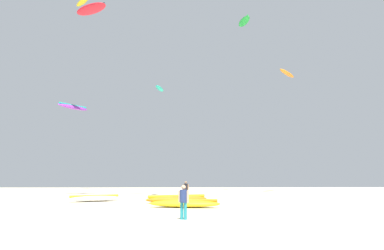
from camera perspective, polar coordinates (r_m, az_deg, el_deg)
The scene contains 13 objects.
ground_plane at distance 15.13m, azimuth 3.05°, elevation -14.86°, with size 120.00×120.00×0.00m, color beige.
person_foreground at distance 19.06m, azimuth -1.20°, elevation -10.50°, with size 0.49×0.36×1.59m.
person_midground at distance 36.41m, azimuth -0.89°, elevation -9.01°, with size 0.51×0.36×1.57m.
kite_grounded_near at distance 31.10m, azimuth -2.16°, elevation -10.45°, with size 5.20×3.33×0.65m.
kite_grounded_mid at distance 26.37m, azimuth -1.12°, elevation -11.06°, with size 4.85×2.27×0.57m.
kite_grounded_far at distance 33.56m, azimuth -13.66°, elevation -10.09°, with size 4.36×3.30×0.52m.
cooler_box at distance 25.61m, azimuth -14.68°, elevation -11.18°, with size 0.56×0.36×0.32m, color white.
kite_aloft_1 at distance 46.18m, azimuth -16.54°, elevation 2.48°, with size 3.31×4.06×0.85m.
kite_aloft_2 at distance 41.00m, azimuth -4.62°, elevation 5.18°, with size 1.04×2.63×0.47m.
kite_aloft_3 at distance 57.34m, azimuth 7.40°, elevation 14.38°, with size 1.58×4.00×0.56m.
kite_aloft_4 at distance 61.87m, azimuth -15.26°, elevation 16.53°, with size 3.12×3.84×0.63m.
kite_aloft_6 at distance 47.34m, azimuth -14.15°, elevation 15.67°, with size 4.37×3.64×1.05m.
kite_aloft_9 at distance 52.02m, azimuth 13.32°, elevation 7.16°, with size 3.45×4.34×0.96m.
Camera 1 is at (-1.32, -14.94, 1.98)m, focal length 37.59 mm.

